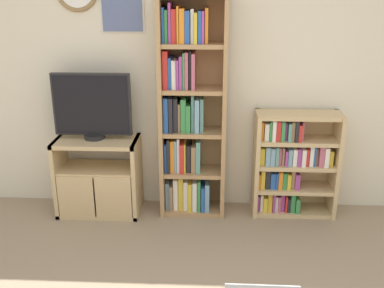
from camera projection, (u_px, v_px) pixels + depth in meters
name	position (u px, v px, depth m)	size (l,w,h in m)	color
wall_back	(202.00, 68.00, 3.99)	(5.65, 0.09, 2.60)	beige
tv_stand	(98.00, 177.00, 4.10)	(0.74, 0.40, 0.71)	tan
television	(92.00, 106.00, 3.91)	(0.68, 0.18, 0.59)	black
bookshelf_tall	(189.00, 114.00, 3.94)	(0.58, 0.31, 1.94)	tan
bookshelf_short	(290.00, 163.00, 4.06)	(0.74, 0.30, 0.96)	tan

